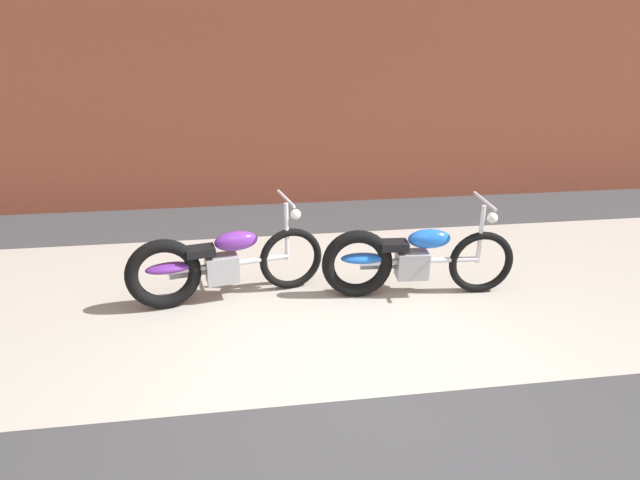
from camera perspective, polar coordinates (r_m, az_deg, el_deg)
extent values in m
plane|color=#38383A|center=(4.11, 5.08, -16.90)|extent=(80.00, 80.00, 0.00)
cube|color=#9E998E|center=(5.56, 1.09, -5.74)|extent=(36.00, 3.50, 0.01)
torus|color=black|center=(5.53, -3.18, -2.06)|extent=(0.68, 0.22, 0.68)
torus|color=black|center=(5.33, -16.71, -3.61)|extent=(0.74, 0.27, 0.73)
cylinder|color=silver|center=(5.38, -9.84, -2.58)|extent=(1.22, 0.30, 0.06)
cube|color=#99999E|center=(5.39, -10.65, -3.08)|extent=(0.36, 0.28, 0.28)
ellipsoid|color=#6B2D93|center=(5.30, -9.15, -0.10)|extent=(0.47, 0.28, 0.20)
ellipsoid|color=#6B2D93|center=(5.31, -16.24, -2.96)|extent=(0.47, 0.27, 0.10)
cube|color=black|center=(5.28, -12.95, -1.19)|extent=(0.31, 0.25, 0.08)
cylinder|color=silver|center=(5.40, -3.65, 0.89)|extent=(0.05, 0.05, 0.62)
cylinder|color=silver|center=(5.28, -3.75, 4.55)|extent=(0.15, 0.57, 0.03)
sphere|color=white|center=(5.37, -2.67, 2.82)|extent=(0.11, 0.11, 0.11)
cylinder|color=silver|center=(5.53, -13.31, -3.54)|extent=(0.55, 0.17, 0.06)
torus|color=black|center=(5.69, 17.18, -2.35)|extent=(0.68, 0.13, 0.68)
torus|color=black|center=(5.35, 4.09, -2.61)|extent=(0.74, 0.18, 0.73)
cylinder|color=silver|center=(5.47, 10.85, -2.23)|extent=(1.24, 0.14, 0.06)
cube|color=#99999E|center=(5.47, 10.01, -2.64)|extent=(0.33, 0.24, 0.28)
ellipsoid|color=blue|center=(5.40, 11.85, 0.13)|extent=(0.45, 0.22, 0.20)
ellipsoid|color=blue|center=(5.34, 4.63, -2.01)|extent=(0.45, 0.21, 0.10)
cube|color=black|center=(5.34, 8.08, -0.57)|extent=(0.29, 0.22, 0.08)
cylinder|color=silver|center=(5.56, 17.14, 0.56)|extent=(0.05, 0.05, 0.62)
cylinder|color=silver|center=(5.45, 17.55, 4.09)|extent=(0.07, 0.58, 0.03)
sphere|color=white|center=(5.54, 18.31, 2.32)|extent=(0.11, 0.11, 0.11)
cylinder|color=silver|center=(5.58, 7.21, -2.85)|extent=(0.55, 0.10, 0.06)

